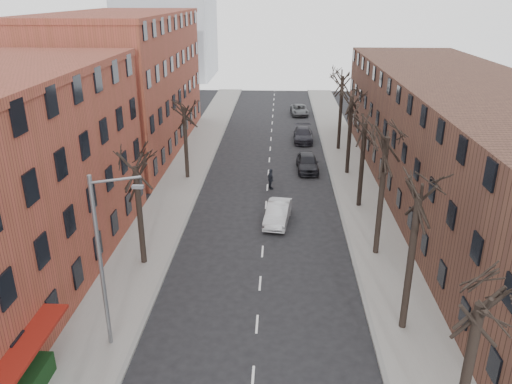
# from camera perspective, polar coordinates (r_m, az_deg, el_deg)

# --- Properties ---
(sidewalk_left) EXTENTS (4.00, 90.00, 0.15)m
(sidewalk_left) POSITION_cam_1_polar(r_m,az_deg,el_deg) (48.61, -8.08, 2.06)
(sidewalk_left) COLOR gray
(sidewalk_left) RESTS_ON ground
(sidewalk_right) EXTENTS (4.00, 90.00, 0.15)m
(sidewalk_right) POSITION_cam_1_polar(r_m,az_deg,el_deg) (48.27, 10.94, 1.73)
(sidewalk_right) COLOR gray
(sidewalk_right) RESTS_ON ground
(building_left_far) EXTENTS (12.00, 28.00, 14.00)m
(building_left_far) POSITION_cam_1_polar(r_m,az_deg,el_deg) (57.30, -14.85, 11.74)
(building_left_far) COLOR brown
(building_left_far) RESTS_ON ground
(building_right) EXTENTS (12.00, 50.00, 10.00)m
(building_right) POSITION_cam_1_polar(r_m,az_deg,el_deg) (44.11, 22.63, 5.24)
(building_right) COLOR #4F3024
(building_right) RESTS_ON ground
(tree_right_b) EXTENTS (5.20, 5.20, 10.80)m
(tree_right_b) POSITION_cam_1_polar(r_m,az_deg,el_deg) (28.12, 16.32, -14.73)
(tree_right_b) COLOR black
(tree_right_b) RESTS_ON ground
(tree_right_c) EXTENTS (5.20, 5.20, 11.60)m
(tree_right_c) POSITION_cam_1_polar(r_m,az_deg,el_deg) (34.71, 13.48, -6.91)
(tree_right_c) COLOR black
(tree_right_c) RESTS_ON ground
(tree_right_d) EXTENTS (5.20, 5.20, 10.00)m
(tree_right_d) POSITION_cam_1_polar(r_m,az_deg,el_deg) (41.80, 11.62, -1.66)
(tree_right_d) COLOR black
(tree_right_d) RESTS_ON ground
(tree_right_e) EXTENTS (5.20, 5.20, 10.80)m
(tree_right_e) POSITION_cam_1_polar(r_m,az_deg,el_deg) (49.17, 10.32, 2.06)
(tree_right_e) COLOR black
(tree_right_e) RESTS_ON ground
(tree_right_f) EXTENTS (5.20, 5.20, 11.60)m
(tree_right_f) POSITION_cam_1_polar(r_m,az_deg,el_deg) (56.72, 9.36, 4.79)
(tree_right_f) COLOR black
(tree_right_f) RESTS_ON ground
(tree_left_a) EXTENTS (5.20, 5.20, 9.50)m
(tree_left_a) POSITION_cam_1_polar(r_m,az_deg,el_deg) (33.47, -12.63, -7.98)
(tree_left_a) COLOR black
(tree_left_a) RESTS_ON ground
(tree_left_b) EXTENTS (5.20, 5.20, 9.50)m
(tree_left_b) POSITION_cam_1_polar(r_m,az_deg,el_deg) (47.64, -7.81, 1.56)
(tree_left_b) COLOR black
(tree_left_b) RESTS_ON ground
(streetlight) EXTENTS (2.45, 0.22, 9.03)m
(streetlight) POSITION_cam_1_polar(r_m,az_deg,el_deg) (24.28, -17.05, -7.04)
(streetlight) COLOR slate
(streetlight) RESTS_ON ground
(silver_sedan) EXTENTS (2.25, 4.92, 1.56)m
(silver_sedan) POSITION_cam_1_polar(r_m,az_deg,el_deg) (37.93, 2.52, -2.41)
(silver_sedan) COLOR #A7A9AE
(silver_sedan) RESTS_ON ground
(parked_car_near) EXTENTS (2.18, 5.09, 1.71)m
(parked_car_near) POSITION_cam_1_polar(r_m,az_deg,el_deg) (49.28, 5.89, 3.40)
(parked_car_near) COLOR black
(parked_car_near) RESTS_ON ground
(parked_car_mid) EXTENTS (2.24, 5.41, 1.56)m
(parked_car_mid) POSITION_cam_1_polar(r_m,az_deg,el_deg) (59.36, 5.41, 6.54)
(parked_car_mid) COLOR black
(parked_car_mid) RESTS_ON ground
(parked_car_far) EXTENTS (2.62, 5.16, 1.40)m
(parked_car_far) POSITION_cam_1_polar(r_m,az_deg,el_deg) (72.78, 4.97, 9.34)
(parked_car_far) COLOR #54585C
(parked_car_far) RESTS_ON ground
(pedestrian_crossing) EXTENTS (0.84, 1.21, 1.90)m
(pedestrian_crossing) POSITION_cam_1_polar(r_m,az_deg,el_deg) (44.29, 1.69, 1.49)
(pedestrian_crossing) COLOR black
(pedestrian_crossing) RESTS_ON ground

